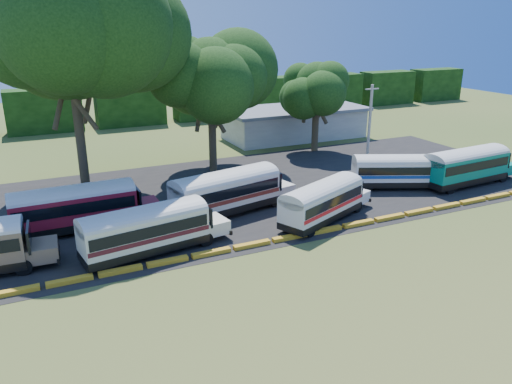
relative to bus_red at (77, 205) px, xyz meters
name	(u,v)px	position (x,y,z in m)	size (l,w,h in m)	color
ground	(278,248)	(11.96, -9.08, -2.02)	(160.00, 160.00, 0.00)	#314E1A
asphalt_strip	(226,195)	(12.96, 2.92, -2.01)	(64.00, 24.00, 0.02)	black
curb	(271,241)	(11.96, -8.08, -1.87)	(53.70, 0.45, 0.30)	gold
terminal_building	(294,122)	(29.96, 20.92, 0.01)	(19.00, 9.00, 4.00)	beige
treeline_backdrop	(130,105)	(11.96, 38.92, 0.98)	(130.00, 4.00, 6.00)	black
bus_red	(77,205)	(0.00, 0.00, 0.00)	(10.80, 2.91, 3.53)	black
bus_cream_west	(148,228)	(3.75, -6.11, -0.12)	(10.50, 4.02, 3.37)	black
bus_cream_east	(228,190)	(11.38, -1.46, 0.03)	(11.35, 4.99, 3.63)	black
bus_white_red	(323,199)	(17.43, -6.16, -0.21)	(9.92, 6.10, 3.22)	black
bus_white_blue	(398,169)	(28.23, -2.09, -0.22)	(9.84, 6.14, 3.19)	black
bus_teal	(467,164)	(34.75, -4.11, 0.03)	(11.04, 3.40, 3.58)	black
tree_west	(68,35)	(1.46, 7.70, 11.81)	(14.28, 14.28, 19.11)	#312518
tree_center	(211,78)	(14.65, 10.79, 7.50)	(10.67, 10.67, 13.48)	#312518
tree_east	(317,84)	(28.71, 13.51, 5.89)	(6.79, 6.79, 10.50)	#312518
utility_pole	(369,127)	(29.39, 4.17, 2.52)	(1.60, 0.30, 8.87)	gray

